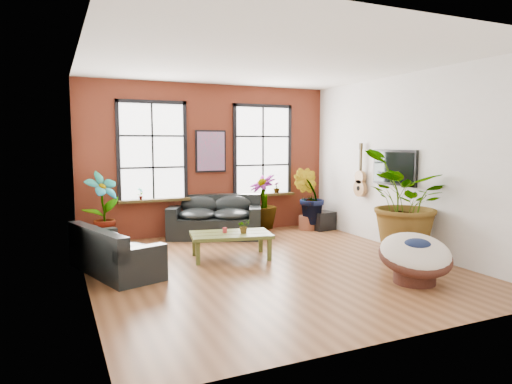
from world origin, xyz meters
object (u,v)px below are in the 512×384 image
sofa_left (113,252)px  coffee_table (231,236)px  papasan_chair (415,256)px  sofa_back (215,218)px

sofa_left → coffee_table: bearing=-104.5°
sofa_left → papasan_chair: (4.18, -2.47, 0.07)m
sofa_back → coffee_table: 1.99m
papasan_chair → coffee_table: bearing=152.1°
sofa_back → papasan_chair: 4.84m
coffee_table → papasan_chair: bearing=-40.8°
sofa_back → papasan_chair: size_ratio=1.59×
sofa_back → sofa_left: (-2.51, -2.07, -0.08)m
sofa_back → sofa_left: size_ratio=1.08×
sofa_left → coffee_table: size_ratio=1.32×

